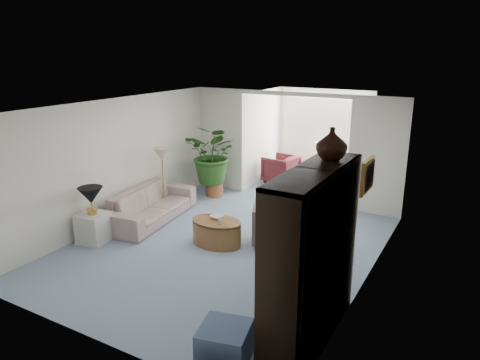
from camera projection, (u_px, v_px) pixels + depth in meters
The scene contains 26 objects.
floor at pixel (223, 247), 7.92m from camera, with size 6.00×6.00×0.00m, color #7F91A8.
sunroom_floor at pixel (307, 187), 11.34m from camera, with size 2.60×2.60×0.00m, color #7F91A8.
back_pier_left at pixel (221, 139), 10.96m from camera, with size 1.20×0.12×2.50m, color white.
back_pier_right at pixel (377, 157), 9.17m from camera, with size 1.20×0.12×2.50m, color white.
back_header at pixel (294, 94), 9.73m from camera, with size 2.60×0.12×0.10m, color white.
window_pane at pixel (324, 127), 11.84m from camera, with size 2.20×0.02×1.50m, color white.
window_blinds at pixel (324, 127), 11.82m from camera, with size 2.20×0.02×1.50m, color white.
framed_picture at pixel (369, 176), 6.19m from camera, with size 0.04×0.50×0.40m, color #B3A68F.
sofa at pixel (151, 205), 9.09m from camera, with size 2.29×0.89×0.67m, color #B3AB98.
end_table at pixel (94, 228), 8.08m from camera, with size 0.50×0.50×0.54m, color beige.
table_lamp at pixel (91, 195), 7.90m from camera, with size 0.44×0.44×0.30m, color black.
floor_lamp at pixel (162, 154), 9.41m from camera, with size 0.36×0.36×0.28m, color beige.
coffee_table at pixel (217, 232), 8.00m from camera, with size 0.95×0.95×0.45m, color brown.
coffee_bowl at pixel (217, 217), 8.04m from camera, with size 0.23×0.23×0.06m, color silver.
coffee_cup at pixel (221, 222), 7.77m from camera, with size 0.09×0.09×0.09m, color beige.
wingback_chair at pixel (276, 223), 8.00m from camera, with size 0.82×0.84×0.76m, color #5C5449.
side_table_dark at pixel (319, 228), 7.94m from camera, with size 0.53×0.42×0.63m, color black.
entertainment_cabinet at pixel (312, 257), 5.20m from camera, with size 0.51×1.92×2.13m, color black.
cabinet_urn at pixel (332, 144), 5.26m from camera, with size 0.37×0.37×0.39m, color black.
ottoman at pixel (225, 344), 4.98m from camera, with size 0.55×0.55×0.44m, color slate.
plant_pot at pixel (215, 189), 10.66m from camera, with size 0.40×0.40×0.32m, color #96502B.
house_plant at pixel (214, 154), 10.41m from camera, with size 1.27×1.10×1.41m, color #27551D.
sunroom_chair_blue at pixel (336, 178), 10.99m from camera, with size 0.70×0.72×0.65m, color slate.
sunroom_chair_maroon at pixel (281, 169), 11.68m from camera, with size 0.77×0.80×0.73m, color maroon.
sunroom_table at pixel (317, 170), 11.99m from camera, with size 0.41×0.32×0.50m, color brown.
shelf_clutter at pixel (307, 263), 5.23m from camera, with size 0.30×1.22×1.06m.
Camera 1 is at (3.82, -6.17, 3.41)m, focal length 33.21 mm.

